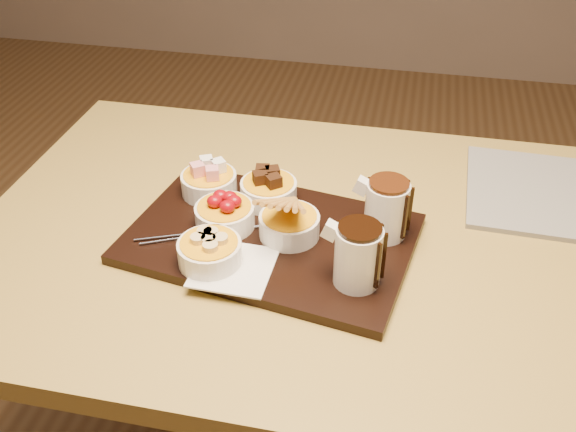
% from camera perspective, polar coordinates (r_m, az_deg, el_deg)
% --- Properties ---
extents(dining_table, '(1.20, 0.80, 0.75)m').
position_cam_1_polar(dining_table, '(1.16, 2.91, -5.43)').
color(dining_table, '#A2873C').
rests_on(dining_table, ground).
extents(serving_board, '(0.50, 0.37, 0.02)m').
position_cam_1_polar(serving_board, '(1.07, -1.57, -2.02)').
color(serving_board, black).
rests_on(serving_board, dining_table).
extents(napkin, '(0.12, 0.12, 0.00)m').
position_cam_1_polar(napkin, '(1.00, -4.85, -4.57)').
color(napkin, white).
rests_on(napkin, serving_board).
extents(bowl_marshmallows, '(0.10, 0.10, 0.04)m').
position_cam_1_polar(bowl_marshmallows, '(1.16, -7.03, 2.86)').
color(bowl_marshmallows, white).
rests_on(bowl_marshmallows, serving_board).
extents(bowl_cake, '(0.10, 0.10, 0.04)m').
position_cam_1_polar(bowl_cake, '(1.13, -1.73, 2.17)').
color(bowl_cake, white).
rests_on(bowl_cake, serving_board).
extents(bowl_strawberries, '(0.10, 0.10, 0.04)m').
position_cam_1_polar(bowl_strawberries, '(1.08, -5.64, -0.04)').
color(bowl_strawberries, white).
rests_on(bowl_strawberries, serving_board).
extents(bowl_biscotti, '(0.10, 0.10, 0.04)m').
position_cam_1_polar(bowl_biscotti, '(1.05, 0.12, -0.87)').
color(bowl_biscotti, white).
rests_on(bowl_biscotti, serving_board).
extents(bowl_bananas, '(0.10, 0.10, 0.04)m').
position_cam_1_polar(bowl_bananas, '(1.00, -6.97, -3.26)').
color(bowl_bananas, white).
rests_on(bowl_bananas, serving_board).
extents(pitcher_dark_chocolate, '(0.08, 0.08, 0.10)m').
position_cam_1_polar(pitcher_dark_chocolate, '(0.95, 6.23, -3.59)').
color(pitcher_dark_chocolate, silver).
rests_on(pitcher_dark_chocolate, serving_board).
extents(pitcher_milk_chocolate, '(0.08, 0.08, 0.10)m').
position_cam_1_polar(pitcher_milk_chocolate, '(1.05, 8.73, 0.53)').
color(pitcher_milk_chocolate, silver).
rests_on(pitcher_milk_chocolate, serving_board).
extents(fondue_skewers, '(0.13, 0.25, 0.01)m').
position_cam_1_polar(fondue_skewers, '(1.07, -6.65, -1.32)').
color(fondue_skewers, silver).
rests_on(fondue_skewers, serving_board).
extents(newspaper, '(0.35, 0.29, 0.01)m').
position_cam_1_polar(newspaper, '(1.28, 23.27, 1.65)').
color(newspaper, beige).
rests_on(newspaper, dining_table).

